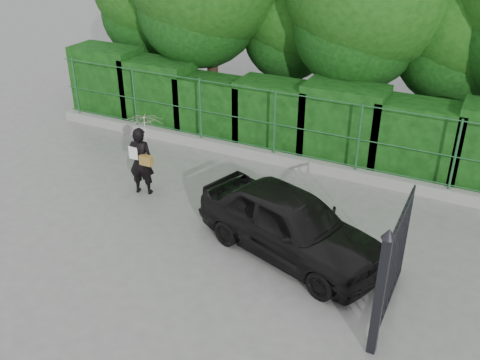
% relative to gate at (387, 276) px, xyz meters
% --- Properties ---
extents(ground, '(80.00, 80.00, 0.00)m').
position_rel_gate_xyz_m(ground, '(-4.60, 0.72, -1.19)').
color(ground, gray).
extents(kerb, '(14.00, 0.25, 0.30)m').
position_rel_gate_xyz_m(kerb, '(-4.60, 5.22, -1.04)').
color(kerb, '#9E9E99').
rests_on(kerb, ground).
extents(fence, '(14.13, 0.06, 1.80)m').
position_rel_gate_xyz_m(fence, '(-4.38, 5.22, 0.01)').
color(fence, '#22582E').
rests_on(fence, kerb).
extents(hedge, '(14.20, 1.20, 2.29)m').
position_rel_gate_xyz_m(hedge, '(-4.63, 6.22, -0.15)').
color(hedge, black).
rests_on(hedge, ground).
extents(gate, '(0.22, 2.33, 2.36)m').
position_rel_gate_xyz_m(gate, '(0.00, 0.00, 0.00)').
color(gate, black).
rests_on(gate, ground).
extents(woman, '(0.97, 0.94, 2.05)m').
position_rel_gate_xyz_m(woman, '(-6.34, 2.26, 0.14)').
color(woman, black).
rests_on(woman, ground).
extents(car, '(4.45, 2.86, 1.41)m').
position_rel_gate_xyz_m(car, '(-2.23, 1.47, -0.48)').
color(car, black).
rests_on(car, ground).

